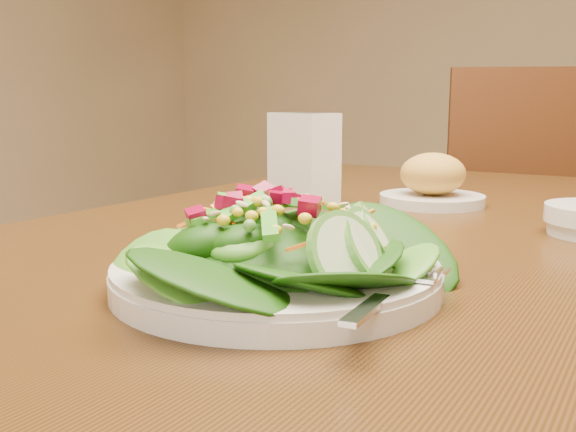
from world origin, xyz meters
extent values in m
cube|color=#42250F|center=(0.00, 0.00, 0.73)|extent=(0.90, 1.40, 0.04)
cylinder|color=#431E0B|center=(-0.39, 0.64, 0.35)|extent=(0.07, 0.07, 0.71)
cube|color=#431E0B|center=(-0.07, 1.07, 0.47)|extent=(0.61, 0.61, 0.04)
cylinder|color=#431E0B|center=(0.02, 1.33, 0.22)|extent=(0.04, 0.04, 0.45)
cylinder|color=#431E0B|center=(-0.33, 1.17, 0.22)|extent=(0.04, 0.04, 0.45)
cylinder|color=#431E0B|center=(-0.17, 0.81, 0.22)|extent=(0.04, 0.04, 0.45)
cube|color=#431E0B|center=(0.02, 0.87, 0.74)|extent=(0.41, 0.21, 0.50)
cylinder|color=silver|center=(0.02, -0.35, 0.76)|extent=(0.29, 0.29, 0.02)
ellipsoid|color=black|center=(0.02, -0.35, 0.79)|extent=(0.20, 0.20, 0.04)
cube|color=silver|center=(0.14, -0.38, 0.77)|extent=(0.05, 0.18, 0.01)
cylinder|color=silver|center=(-0.02, 0.17, 0.76)|extent=(0.17, 0.17, 0.02)
ellipsoid|color=#C28633|center=(-0.02, 0.17, 0.80)|extent=(0.10, 0.10, 0.07)
cube|color=white|center=(-0.19, 0.07, 0.82)|extent=(0.13, 0.10, 0.14)
cube|color=white|center=(-0.19, 0.07, 0.83)|extent=(0.11, 0.08, 0.12)
camera|label=1|loc=(0.31, -0.81, 0.91)|focal=40.00mm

